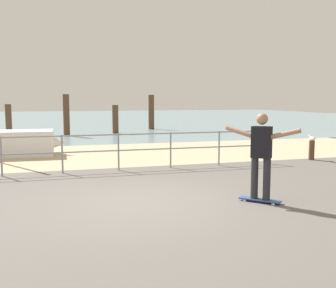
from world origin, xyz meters
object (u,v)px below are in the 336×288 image
at_px(skateboarder, 261,151).
at_px(skateboard, 260,200).
at_px(bollard_short, 312,150).
at_px(seagull, 312,138).

bearing_deg(skateboarder, skateboard, -26.57).
distance_m(skateboarder, bollard_short, 6.21).
bearing_deg(seagull, skateboarder, -134.69).
height_order(skateboard, bollard_short, bollard_short).
bearing_deg(skateboard, seagull, 45.31).
height_order(skateboarder, bollard_short, skateboarder).
xyz_separation_m(skateboard, skateboarder, (-0.00, 0.00, 0.95)).
relative_size(skateboarder, bollard_short, 2.55).
bearing_deg(skateboarder, seagull, 45.31).
bearing_deg(skateboard, skateboarder, 153.43).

